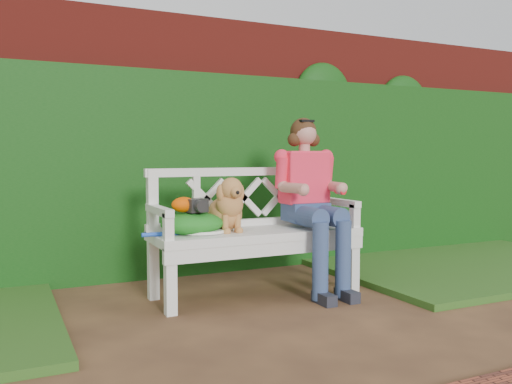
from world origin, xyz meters
name	(u,v)px	position (x,y,z in m)	size (l,w,h in m)	color
ground	(276,332)	(0.00, 0.00, 0.00)	(60.00, 60.00, 0.00)	#422B1C
brick_wall	(176,145)	(0.00, 1.90, 1.10)	(10.00, 0.30, 2.20)	maroon
ivy_hedge	(184,174)	(0.00, 1.68, 0.85)	(10.00, 0.18, 1.70)	#164812
grass_right	(463,263)	(2.40, 0.90, 0.03)	(2.60, 2.00, 0.05)	#2B5D1F
garden_bench	(256,262)	(0.25, 0.79, 0.24)	(1.58, 0.60, 0.48)	white
seated_woman	(307,210)	(0.66, 0.77, 0.61)	(0.51, 0.68, 1.21)	#FF4878
dog	(226,204)	(0.02, 0.81, 0.67)	(0.26, 0.35, 0.39)	#9F733D
tennis_racket	(199,231)	(-0.19, 0.77, 0.49)	(0.61, 0.26, 0.03)	silver
green_bag	(192,223)	(-0.23, 0.79, 0.55)	(0.44, 0.34, 0.15)	#2B8435
camera_item	(196,205)	(-0.21, 0.76, 0.67)	(0.14, 0.10, 0.09)	black
baseball_glove	(184,205)	(-0.30, 0.79, 0.68)	(0.16, 0.12, 0.10)	#DD4A00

